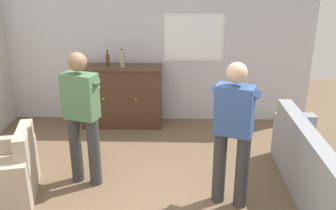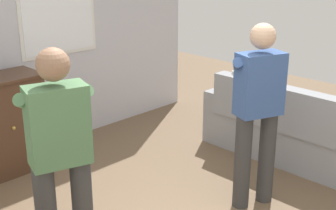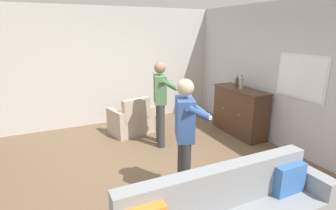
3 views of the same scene
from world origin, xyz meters
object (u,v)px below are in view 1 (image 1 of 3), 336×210
object	(u,v)px
couch	(320,180)
bottle_liquor_amber	(122,60)
person_standing_left	(82,113)
bottle_wine_green	(108,60)
person_standing_right	(233,129)
armchair	(9,175)
sideboard_cabinet	(122,96)

from	to	relation	value
couch	bottle_liquor_amber	size ratio (longest dim) A/B	8.81
bottle_liquor_amber	person_standing_left	xyz separation A→B (m)	(-0.23, -1.78, -0.22)
bottle_wine_green	person_standing_right	bearing A→B (deg)	-52.09
couch	bottle_wine_green	size ratio (longest dim) A/B	9.98
armchair	person_standing_left	world-z (taller)	person_standing_left
couch	sideboard_cabinet	world-z (taller)	sideboard_cabinet
couch	bottle_wine_green	distance (m)	3.71
armchair	person_standing_right	xyz separation A→B (m)	(2.59, -0.05, 0.65)
bottle_wine_green	bottle_liquor_amber	bearing A→B (deg)	-19.87
sideboard_cabinet	bottle_liquor_amber	bearing A→B (deg)	-42.82
armchair	person_standing_right	world-z (taller)	person_standing_right
armchair	person_standing_left	size ratio (longest dim) A/B	0.60
sideboard_cabinet	person_standing_right	bearing A→B (deg)	-54.95
bottle_wine_green	armchair	bearing A→B (deg)	-110.08
bottle_wine_green	person_standing_right	distance (m)	2.90
sideboard_cabinet	person_standing_left	world-z (taller)	person_standing_left
sideboard_cabinet	person_standing_right	xyz separation A→B (m)	(1.56, -2.22, 0.42)
sideboard_cabinet	bottle_wine_green	world-z (taller)	bottle_wine_green
sideboard_cabinet	bottle_wine_green	size ratio (longest dim) A/B	5.20
couch	armchair	distance (m)	3.59
bottle_wine_green	bottle_liquor_amber	distance (m)	0.27
armchair	bottle_wine_green	size ratio (longest dim) A/B	3.81
armchair	person_standing_left	xyz separation A→B (m)	(0.84, 0.36, 0.65)
bottle_liquor_amber	sideboard_cabinet	bearing A→B (deg)	137.18
bottle_wine_green	sideboard_cabinet	bearing A→B (deg)	-14.76
bottle_wine_green	couch	bearing A→B (deg)	-40.02
person_standing_right	sideboard_cabinet	bearing A→B (deg)	125.05
bottle_liquor_amber	person_standing_left	size ratio (longest dim) A/B	0.18
couch	bottle_wine_green	bearing A→B (deg)	139.98
couch	person_standing_left	world-z (taller)	person_standing_left
bottle_wine_green	person_standing_left	distance (m)	1.88
bottle_liquor_amber	person_standing_right	bearing A→B (deg)	-55.18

